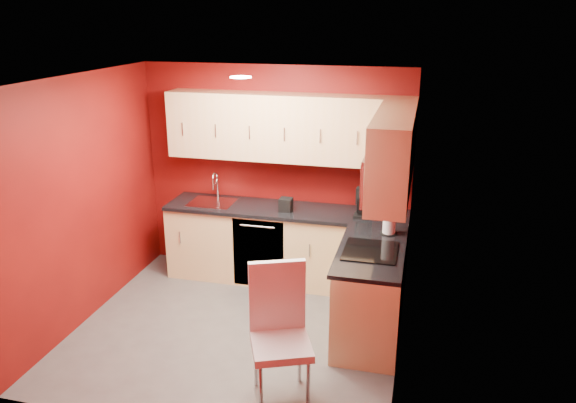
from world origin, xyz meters
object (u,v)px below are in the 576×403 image
at_px(sink, 212,199).
at_px(dining_chair, 281,338).
at_px(coffee_maker, 364,203).
at_px(microwave, 387,176).
at_px(napkin_holder, 286,205).
at_px(paper_towel, 389,220).

xyz_separation_m(sink, dining_chair, (1.40, -2.14, -0.37)).
height_order(sink, coffee_maker, sink).
bearing_deg(sink, microwave, -25.60).
xyz_separation_m(napkin_holder, paper_towel, (1.19, -0.41, 0.08)).
distance_m(microwave, dining_chair, 1.71).
height_order(microwave, dining_chair, microwave).
bearing_deg(microwave, coffee_maker, 107.36).
bearing_deg(coffee_maker, napkin_holder, -174.86).
relative_size(coffee_maker, napkin_holder, 2.06).
xyz_separation_m(sink, napkin_holder, (0.92, -0.09, 0.04)).
relative_size(coffee_maker, dining_chair, 0.27).
xyz_separation_m(microwave, sink, (-2.09, 1.00, -0.72)).
relative_size(coffee_maker, paper_towel, 1.03).
bearing_deg(microwave, napkin_holder, 142.09).
bearing_deg(paper_towel, coffee_maker, 124.80).
bearing_deg(sink, paper_towel, -13.45).
distance_m(coffee_maker, napkin_holder, 0.88).
bearing_deg(napkin_holder, sink, 174.27).
xyz_separation_m(microwave, paper_towel, (0.02, 0.50, -0.60)).
height_order(sink, paper_towel, sink).
height_order(microwave, sink, microwave).
relative_size(microwave, paper_towel, 2.53).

